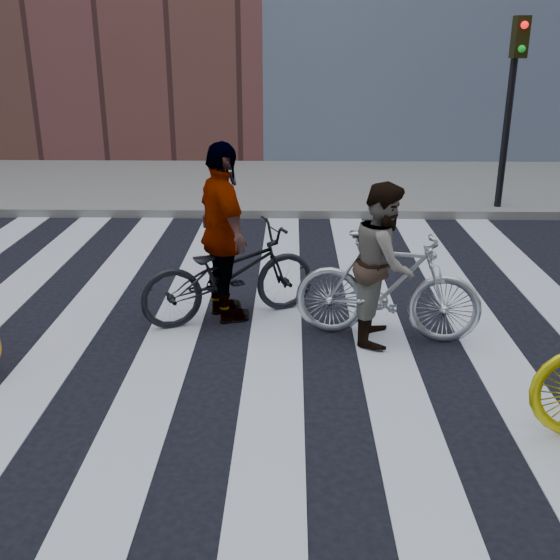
{
  "coord_description": "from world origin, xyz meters",
  "views": [
    {
      "loc": [
        0.72,
        -6.15,
        2.96
      ],
      "look_at": [
        0.59,
        0.3,
        0.58
      ],
      "focal_mm": 42.0,
      "sensor_mm": 36.0,
      "label": 1
    }
  ],
  "objects_px": {
    "bike_silver_mid": "(387,286)",
    "bike_dark_rear": "(229,274)",
    "rider_mid": "(384,263)",
    "rider_rear": "(223,234)",
    "traffic_signal": "(513,83)"
  },
  "relations": [
    {
      "from": "bike_silver_mid",
      "to": "bike_dark_rear",
      "type": "relative_size",
      "value": 0.95
    },
    {
      "from": "rider_mid",
      "to": "bike_silver_mid",
      "type": "bearing_deg",
      "value": -78.93
    },
    {
      "from": "bike_silver_mid",
      "to": "rider_rear",
      "type": "height_order",
      "value": "rider_rear"
    },
    {
      "from": "bike_dark_rear",
      "to": "traffic_signal",
      "type": "bearing_deg",
      "value": -67.94
    },
    {
      "from": "traffic_signal",
      "to": "bike_silver_mid",
      "type": "bearing_deg",
      "value": -117.61
    },
    {
      "from": "traffic_signal",
      "to": "rider_mid",
      "type": "bearing_deg",
      "value": -118.04
    },
    {
      "from": "bike_silver_mid",
      "to": "bike_dark_rear",
      "type": "bearing_deg",
      "value": 84.85
    },
    {
      "from": "traffic_signal",
      "to": "bike_silver_mid",
      "type": "distance_m",
      "value": 6.07
    },
    {
      "from": "traffic_signal",
      "to": "rider_mid",
      "type": "xyz_separation_m",
      "value": [
        -2.75,
        -5.17,
        -1.45
      ]
    },
    {
      "from": "traffic_signal",
      "to": "rider_rear",
      "type": "relative_size",
      "value": 1.68
    },
    {
      "from": "traffic_signal",
      "to": "bike_dark_rear",
      "type": "relative_size",
      "value": 1.65
    },
    {
      "from": "rider_mid",
      "to": "bike_dark_rear",
      "type": "bearing_deg",
      "value": 84.38
    },
    {
      "from": "bike_dark_rear",
      "to": "rider_mid",
      "type": "height_order",
      "value": "rider_mid"
    },
    {
      "from": "bike_silver_mid",
      "to": "rider_mid",
      "type": "distance_m",
      "value": 0.26
    },
    {
      "from": "bike_silver_mid",
      "to": "rider_mid",
      "type": "bearing_deg",
      "value": 101.07
    }
  ]
}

